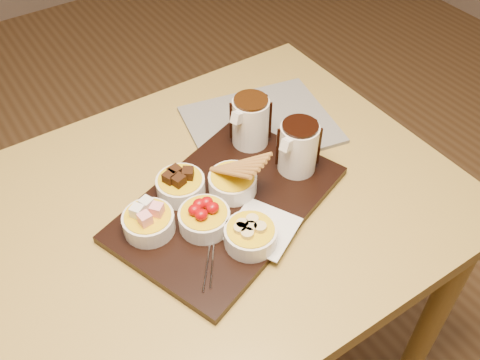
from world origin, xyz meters
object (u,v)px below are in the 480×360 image
serving_board (228,203)px  newspaper (260,125)px  dining_table (177,248)px  pitcher_dark_chocolate (298,148)px  bowl_strawberries (204,219)px  pitcher_milk_chocolate (251,122)px

serving_board → newspaper: 0.27m
dining_table → pitcher_dark_chocolate: (0.29, -0.04, 0.17)m
serving_board → bowl_strawberries: bearing=-176.4°
dining_table → serving_board: serving_board is taller
pitcher_milk_chocolate → serving_board: bearing=-158.2°
bowl_strawberries → pitcher_milk_chocolate: 0.27m
serving_board → pitcher_dark_chocolate: (0.18, -0.00, 0.07)m
dining_table → newspaper: newspaper is taller
serving_board → newspaper: serving_board is taller
newspaper → serving_board: bearing=-127.8°
dining_table → serving_board: size_ratio=2.61×
serving_board → pitcher_milk_chocolate: size_ratio=4.10×
newspaper → dining_table: bearing=-144.2°
bowl_strawberries → pitcher_dark_chocolate: size_ratio=0.89×
pitcher_milk_chocolate → newspaper: bearing=17.8°
serving_board → pitcher_dark_chocolate: size_ratio=4.10×
pitcher_dark_chocolate → newspaper: 0.19m
dining_table → serving_board: 0.16m
serving_board → pitcher_milk_chocolate: (0.14, 0.12, 0.07)m
serving_board → bowl_strawberries: (-0.07, -0.03, 0.03)m
pitcher_milk_chocolate → newspaper: size_ratio=0.34×
pitcher_dark_chocolate → pitcher_milk_chocolate: size_ratio=1.00×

